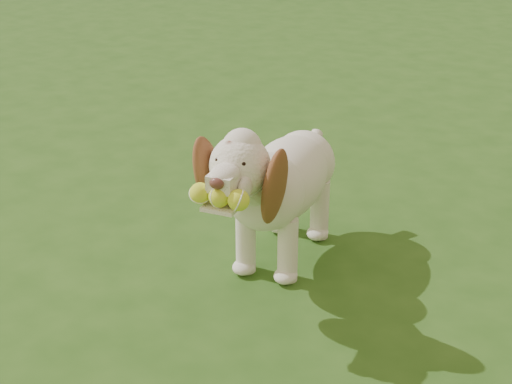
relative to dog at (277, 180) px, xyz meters
The scene contains 2 objects.
ground 0.63m from the dog, 66.52° to the left, with size 80.00×80.00×0.00m, color #284E16.
dog is the anchor object (origin of this frame).
Camera 1 is at (1.43, -2.76, 1.61)m, focal length 55.00 mm.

